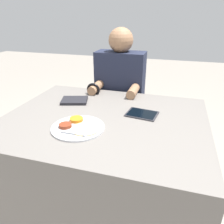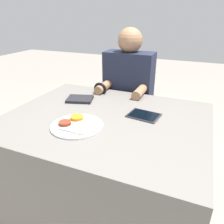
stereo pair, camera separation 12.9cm
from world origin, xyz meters
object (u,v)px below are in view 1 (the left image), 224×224
red_notebook (74,101)px  person_diner (120,104)px  thali_tray (78,127)px  tablet_device (142,114)px

red_notebook → person_diner: size_ratio=0.17×
thali_tray → red_notebook: (-0.19, 0.36, 0.00)m
thali_tray → red_notebook: bearing=118.0°
tablet_device → person_diner: bearing=118.1°
tablet_device → person_diner: person_diner is taller
thali_tray → person_diner: bearing=87.5°
red_notebook → person_diner: person_diner is taller
red_notebook → person_diner: (0.23, 0.45, -0.18)m
thali_tray → person_diner: 0.83m
thali_tray → red_notebook: 0.41m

